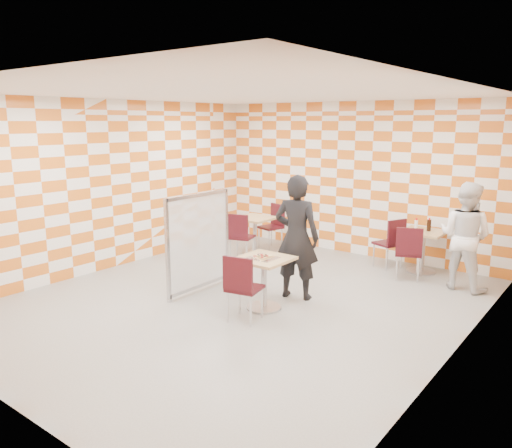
% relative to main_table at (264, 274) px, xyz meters
% --- Properties ---
extents(room_shell, '(7.00, 7.00, 7.00)m').
position_rel_main_table_xyz_m(room_shell, '(-0.43, 0.59, 0.99)').
color(room_shell, '#969590').
rests_on(room_shell, ground).
extents(main_table, '(0.70, 0.70, 0.75)m').
position_rel_main_table_xyz_m(main_table, '(0.00, 0.00, 0.00)').
color(main_table, tan).
rests_on(main_table, ground).
extents(second_table, '(0.70, 0.70, 0.75)m').
position_rel_main_table_xyz_m(second_table, '(1.18, 3.09, 0.00)').
color(second_table, tan).
rests_on(second_table, ground).
extents(empty_table, '(0.70, 0.70, 0.75)m').
position_rel_main_table_xyz_m(empty_table, '(-1.93, 2.30, 0.00)').
color(empty_table, tan).
rests_on(empty_table, ground).
extents(chair_main_front, '(0.50, 0.51, 0.92)m').
position_rel_main_table_xyz_m(chair_main_front, '(0.08, -0.59, 0.04)').
color(chair_main_front, '#390B12').
rests_on(chair_main_front, ground).
extents(chair_second_front, '(0.55, 0.56, 0.92)m').
position_rel_main_table_xyz_m(chair_second_front, '(1.15, 2.47, 0.04)').
color(chair_second_front, '#390B12').
rests_on(chair_second_front, ground).
extents(chair_second_side, '(0.56, 0.56, 0.92)m').
position_rel_main_table_xyz_m(chair_second_side, '(0.66, 2.96, 0.04)').
color(chair_second_side, '#390B12').
rests_on(chair_second_side, ground).
extents(chair_empty_near, '(0.52, 0.53, 0.92)m').
position_rel_main_table_xyz_m(chair_empty_near, '(-1.82, 1.69, 0.04)').
color(chair_empty_near, '#390B12').
rests_on(chair_empty_near, ground).
extents(chair_empty_far, '(0.52, 0.52, 0.92)m').
position_rel_main_table_xyz_m(chair_empty_far, '(-1.91, 2.93, 0.04)').
color(chair_empty_far, '#390B12').
rests_on(chair_empty_far, ground).
extents(partition, '(0.08, 1.38, 1.55)m').
position_rel_main_table_xyz_m(partition, '(-1.26, 0.01, 0.28)').
color(partition, white).
rests_on(partition, ground).
extents(man_dark, '(0.77, 0.60, 1.87)m').
position_rel_main_table_xyz_m(man_dark, '(0.11, 0.67, 0.42)').
color(man_dark, black).
rests_on(man_dark, ground).
extents(man_white, '(0.92, 0.77, 1.71)m').
position_rel_main_table_xyz_m(man_white, '(1.98, 2.63, 0.35)').
color(man_white, white).
rests_on(man_white, ground).
extents(pizza_on_foil, '(0.40, 0.40, 0.04)m').
position_rel_main_table_xyz_m(pizza_on_foil, '(-0.00, -0.02, 0.26)').
color(pizza_on_foil, silver).
rests_on(pizza_on_foil, main_table).
extents(sport_bottle, '(0.06, 0.06, 0.20)m').
position_rel_main_table_xyz_m(sport_bottle, '(1.02, 3.14, 0.33)').
color(sport_bottle, white).
rests_on(sport_bottle, second_table).
extents(soda_bottle, '(0.07, 0.07, 0.23)m').
position_rel_main_table_xyz_m(soda_bottle, '(1.25, 3.12, 0.34)').
color(soda_bottle, black).
rests_on(soda_bottle, second_table).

